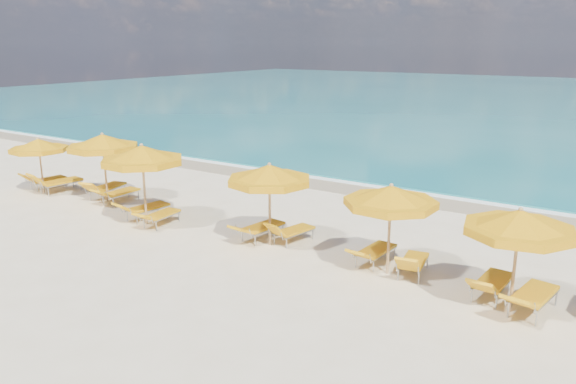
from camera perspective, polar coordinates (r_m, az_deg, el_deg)
The scene contains 23 objects.
ground_plane at distance 16.01m, azimuth -2.97°, elevation -5.32°, with size 120.00×120.00×0.00m, color beige.
ocean at distance 60.98m, azimuth 25.09°, elevation 8.36°, with size 120.00×80.00×0.30m, color #126569.
wet_sand_band at distance 22.13m, azimuth 8.44°, elevation 0.29°, with size 120.00×2.60×0.01m, color tan.
foam_line at distance 22.83m, azimuth 9.29°, elevation 0.72°, with size 120.00×1.20×0.03m, color white.
whitecap_near at distance 33.15m, azimuth 6.12°, elevation 5.26°, with size 14.00×0.36×0.05m, color white.
umbrella_1 at distance 22.92m, azimuth -24.00°, elevation 4.31°, with size 2.64×2.64×2.13m.
umbrella_2 at distance 20.78m, azimuth -18.30°, elevation 4.76°, with size 3.21×3.21×2.50m.
umbrella_3 at distance 17.74m, azimuth -14.60°, elevation 3.60°, with size 3.30×3.30×2.57m.
umbrella_4 at distance 15.34m, azimuth -1.90°, elevation 1.73°, with size 2.70×2.70×2.38m.
umbrella_5 at distance 13.62m, azimuth 10.41°, elevation -0.50°, with size 3.03×3.03×2.31m.
umbrella_6 at distance 12.40m, azimuth 22.44°, elevation -2.94°, with size 2.66×2.66×2.31m.
lounger_1_left at distance 23.92m, azimuth -23.26°, elevation 0.85°, with size 0.80×1.75×0.77m.
lounger_1_right at distance 23.07m, azimuth -22.17°, elevation 0.57°, with size 0.91×2.00×0.93m.
lounger_2_left at distance 21.69m, azimuth -17.91°, elevation 0.06°, with size 0.99×1.98×0.84m.
lounger_2_right at distance 20.92m, azimuth -16.69°, elevation -0.44°, with size 0.60×1.80×0.70m.
lounger_3_left at distance 18.73m, azimuth -14.17°, elevation -2.01°, with size 0.84×1.90×0.76m.
lounger_3_right at distance 18.01m, azimuth -12.79°, elevation -2.69°, with size 0.67×1.71×0.65m.
lounger_4_left at distance 16.35m, azimuth -2.70°, elevation -4.08°, with size 0.83×1.90×0.66m.
lounger_4_right at distance 16.09m, azimuth 0.49°, elevation -4.42°, with size 0.85×1.67×0.77m.
lounger_5_left at distance 14.73m, azimuth 8.80°, elevation -6.45°, with size 0.70×1.80×0.68m.
lounger_5_right at distance 14.23m, azimuth 12.58°, elevation -7.45°, with size 0.81×1.68×0.78m.
lounger_6_left at distance 13.55m, azimuth 20.02°, elevation -9.14°, with size 0.69×1.82×0.77m.
lounger_6_right at distance 13.14m, azimuth 23.56°, elevation -10.22°, with size 0.90×2.01×0.76m.
Camera 1 is at (8.94, -12.07, 5.54)m, focal length 35.00 mm.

